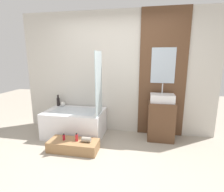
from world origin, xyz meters
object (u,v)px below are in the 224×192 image
Objects in this scene: sink at (162,98)px; bottle_soap_primary at (64,137)px; vase_round_light at (63,104)px; bottle_soap_secondary at (77,138)px; wooden_step_bench at (74,146)px; bathtub at (75,123)px; vase_tall_dark at (58,101)px.

sink is 3.95× the size of bottle_soap_primary.
sink is 2.20m from vase_round_light.
bottle_soap_secondary is at bearing -152.34° from sink.
wooden_step_bench is at bearing -55.89° from vase_round_light.
bottle_soap_primary is (-0.18, 0.00, 0.15)m from wooden_step_bench.
bathtub is 1.88m from sink.
vase_tall_dark is 0.13m from vase_round_light.
bottle_soap_secondary is at bearing 0.00° from wooden_step_bench.
vase_tall_dark reaches higher than bathtub.
bathtub reaches higher than bottle_soap_secondary.
bottle_soap_primary is 0.78× the size of bottle_soap_secondary.
bathtub is 0.63m from bottle_soap_primary.
bottle_soap_primary is (0.56, -0.93, -0.41)m from vase_tall_dark.
vase_round_light is at bearing 124.11° from wooden_step_bench.
vase_tall_dark reaches higher than bottle_soap_primary.
vase_tall_dark is 1.17m from bottle_soap_primary.
bottle_soap_primary is (0.44, -0.92, -0.36)m from vase_round_light.
sink reaches higher than bottle_soap_primary.
bottle_soap_primary is 0.25m from bottle_soap_secondary.
bathtub is 11.64× the size of vase_round_light.
vase_tall_dark reaches higher than vase_round_light.
vase_round_light is at bearing -8.02° from vase_tall_dark.
sink is 3.07× the size of bottle_soap_secondary.
wooden_step_bench is (0.22, -0.62, -0.18)m from bathtub.
bottle_soap_primary reaches higher than wooden_step_bench.
wooden_step_bench is 1.22m from vase_round_light.
bottle_soap_secondary reaches higher than bottle_soap_primary.
vase_tall_dark is at bearing 121.14° from bottle_soap_primary.
bottle_soap_primary is (-1.74, -0.78, -0.62)m from sink.
bottle_soap_secondary is (-1.49, -0.78, -0.60)m from sink.
vase_round_light reaches higher than wooden_step_bench.
vase_tall_dark is (-0.74, 0.93, 0.56)m from wooden_step_bench.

